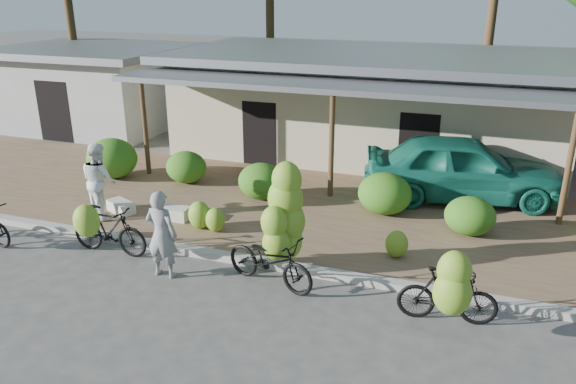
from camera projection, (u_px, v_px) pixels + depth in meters
name	position (u px, v px, depth m)	size (l,w,h in m)	color
ground	(236.00, 321.00, 9.68)	(100.00, 100.00, 0.00)	#4A4845
sidewalk	(318.00, 212.00, 14.07)	(60.00, 6.00, 0.12)	#8D694C
curb	(277.00, 265.00, 11.42)	(60.00, 0.25, 0.15)	#A8A399
shop_main	(370.00, 102.00, 18.73)	(13.00, 8.50, 3.35)	#BAB08D
shop_grey	(96.00, 86.00, 22.24)	(7.00, 6.00, 3.15)	#A5A5A0
hedge_0	(112.00, 158.00, 16.24)	(1.49, 1.34, 1.16)	#225A14
hedge_1	(186.00, 167.00, 15.86)	(1.16, 1.05, 0.91)	#225A14
hedge_2	(261.00, 181.00, 14.66)	(1.23, 1.11, 0.96)	#225A14
hedge_3	(385.00, 194.00, 13.70)	(1.32, 1.19, 1.03)	#225A14
hedge_4	(470.00, 216.00, 12.58)	(1.13, 1.02, 0.88)	#225A14
bike_left	(106.00, 229.00, 11.79)	(1.80, 1.14, 1.37)	black
bike_center	(278.00, 237.00, 10.73)	(2.06, 1.44, 2.35)	black
bike_right	(449.00, 292.00, 9.23)	(1.73, 1.24, 1.63)	black
loose_banana_a	(199.00, 215.00, 12.91)	(0.53, 0.45, 0.67)	#6DA92A
loose_banana_b	(215.00, 220.00, 12.76)	(0.46, 0.39, 0.57)	#6DA92A
loose_banana_c	(397.00, 244.00, 11.56)	(0.47, 0.40, 0.59)	#6DA92A
sack_near	(172.00, 213.00, 13.50)	(0.85, 0.40, 0.30)	beige
sack_far	(121.00, 207.00, 13.90)	(0.75, 0.38, 0.28)	beige
vendor	(162.00, 234.00, 10.86)	(0.65, 0.43, 1.79)	gray
bystander	(99.00, 180.00, 13.40)	(0.89, 0.70, 1.84)	white
teal_van	(462.00, 168.00, 14.50)	(2.02, 5.01, 1.71)	#186D59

